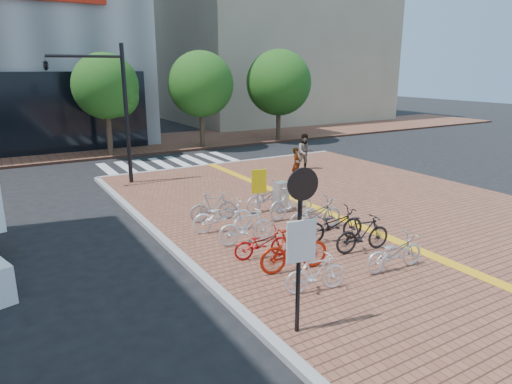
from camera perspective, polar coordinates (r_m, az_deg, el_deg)
ground at (r=14.10m, az=7.82°, el=-6.60°), size 120.00×120.00×0.00m
kerb_west at (r=8.44m, az=7.39°, el=-22.40°), size 0.25×34.00×0.15m
kerb_north at (r=25.40m, az=-3.66°, el=3.56°), size 14.00×0.25×0.15m
far_sidewalk at (r=32.66m, az=-15.66°, el=5.65°), size 70.00×8.00×0.15m
building_beige at (r=49.82m, az=1.37°, el=19.62°), size 20.00×18.00×18.00m
crosswalk at (r=26.24m, az=-10.53°, el=3.56°), size 7.50×4.00×0.01m
street_trees at (r=30.68m, az=-5.05°, el=13.13°), size 16.20×4.60×6.35m
bike_0 at (r=10.83m, az=7.47°, el=-10.01°), size 1.61×0.73×0.93m
bike_1 at (r=11.78m, az=4.81°, el=-7.21°), size 1.97×0.81×1.15m
bike_2 at (r=12.57m, az=0.76°, el=-6.42°), size 1.68×0.84×0.84m
bike_3 at (r=13.50m, az=-1.22°, el=-4.36°), size 1.82×0.71×1.06m
bike_4 at (r=14.56m, az=-4.18°, el=-2.98°), size 2.07×1.05×1.04m
bike_5 at (r=15.59m, az=-5.36°, el=-1.84°), size 1.70×0.65×1.00m
bike_6 at (r=12.37m, az=16.94°, el=-7.23°), size 1.84×0.76×0.94m
bike_7 at (r=13.30m, az=13.21°, el=-5.11°), size 1.81×0.73×1.06m
bike_8 at (r=13.92m, az=9.68°, el=-4.04°), size 2.05×1.03×1.03m
bike_9 at (r=14.79m, az=7.42°, el=-2.77°), size 2.02×0.82×1.04m
bike_10 at (r=15.82m, az=4.48°, el=-1.29°), size 1.94×0.69×1.14m
bike_11 at (r=16.66m, az=1.39°, el=-0.61°), size 2.02×0.97×1.02m
pedestrian_a at (r=21.31m, az=5.06°, el=3.53°), size 0.66×0.61×1.51m
pedestrian_b at (r=23.47m, az=6.17°, el=5.01°), size 1.07×0.94×1.84m
utility_box at (r=16.55m, az=3.13°, el=-0.60°), size 0.56×0.45×1.10m
yellow_sign at (r=15.05m, az=0.30°, el=0.72°), size 0.49×0.20×1.86m
notice_sign at (r=8.58m, az=5.60°, el=-4.99°), size 0.62×0.18×3.34m
traffic_light_pole at (r=20.76m, az=-19.94°, el=11.99°), size 3.27×1.26×6.08m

